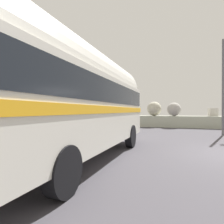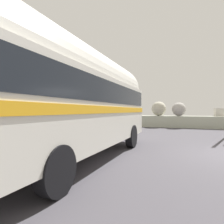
# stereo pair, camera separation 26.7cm
# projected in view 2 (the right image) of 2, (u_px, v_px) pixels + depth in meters

# --- Properties ---
(breakwater) EXTENTS (31.36, 2.19, 2.48)m
(breakwater) POSITION_uv_depth(u_px,v_px,m) (211.00, 120.00, 17.67)
(breakwater) COLOR #B1B5A2
(breakwater) RESTS_ON ground
(vintage_coach) EXTENTS (2.64, 8.64, 3.70)m
(vintage_coach) POSITION_uv_depth(u_px,v_px,m) (78.00, 97.00, 6.42)
(vintage_coach) COLOR black
(vintage_coach) RESTS_ON ground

